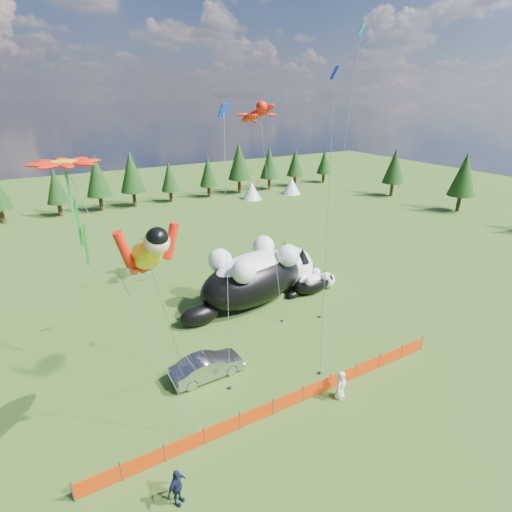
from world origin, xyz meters
The scene contains 15 objects.
ground centered at (0.00, 0.00, 0.00)m, with size 160.00×160.00×0.00m, color #143209.
safety_fence centered at (0.00, -3.00, 0.50)m, with size 22.06×0.06×1.10m.
tree_line centered at (0.00, 45.00, 4.00)m, with size 90.00×4.00×8.00m, color black, non-canonical shape.
festival_tents centered at (11.00, 40.00, 1.40)m, with size 50.00×3.20×2.80m, color white, non-canonical shape.
cat_large centered at (5.07, 8.84, 2.33)m, with size 13.45×6.75×4.90m.
cat_small centered at (10.03, 7.67, 0.89)m, with size 5.18×2.02×1.87m.
car centered at (-2.73, 1.71, 0.74)m, with size 1.57×4.51×1.49m, color #ACABB0.
spectator_c centered at (-7.16, -5.28, 0.91)m, with size 1.07×0.55×1.82m, color #141B38.
spectator_e centered at (3.07, -3.80, 0.87)m, with size 0.85×0.56×1.75m, color white.
superhero_kite centered at (-6.34, -0.96, 9.74)m, with size 4.55×5.85×12.01m.
gecko_kite centered at (7.13, 12.64, 14.79)m, with size 4.45×11.08×16.87m.
flower_kite centered at (-8.64, 2.36, 13.23)m, with size 5.66×6.75×14.51m.
diamond_kite_a centered at (0.29, 4.69, 14.77)m, with size 3.11×5.22×16.51m.
diamond_kite_b centered at (12.38, 7.07, 19.50)m, with size 5.58×3.82×21.64m.
diamond_kite_c centered at (4.37, 0.05, 16.06)m, with size 1.33×2.28×17.91m.
Camera 1 is at (-10.22, -17.21, 16.14)m, focal length 28.00 mm.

